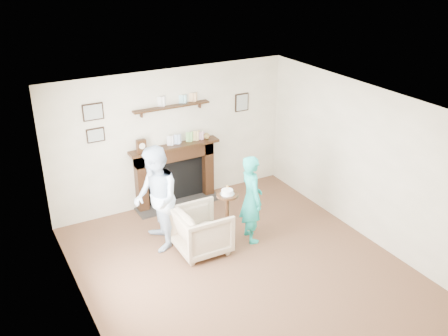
{
  "coord_description": "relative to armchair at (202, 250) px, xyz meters",
  "views": [
    {
      "loc": [
        -3.22,
        -5.28,
        4.44
      ],
      "look_at": [
        0.19,
        0.9,
        1.25
      ],
      "focal_mm": 40.0,
      "sensor_mm": 36.0,
      "label": 1
    }
  ],
  "objects": [
    {
      "name": "ground",
      "position": [
        0.3,
        -0.72,
        0.0
      ],
      "size": [
        5.0,
        5.0,
        0.0
      ],
      "primitive_type": "plane",
      "color": "brown",
      "rests_on": "ground"
    },
    {
      "name": "room_shell",
      "position": [
        0.3,
        -0.02,
        1.62
      ],
      "size": [
        4.54,
        5.02,
        2.52
      ],
      "color": "beige",
      "rests_on": "ground"
    },
    {
      "name": "armchair",
      "position": [
        0.0,
        0.0,
        0.0
      ],
      "size": [
        0.81,
        0.79,
        0.72
      ],
      "primitive_type": "imported",
      "rotation": [
        0.0,
        0.0,
        1.56
      ],
      "color": "tan",
      "rests_on": "ground"
    },
    {
      "name": "man",
      "position": [
        -0.55,
        0.45,
        0.0
      ],
      "size": [
        0.76,
        0.91,
        1.69
      ],
      "primitive_type": "imported",
      "rotation": [
        0.0,
        0.0,
        -1.73
      ],
      "color": "silver",
      "rests_on": "ground"
    },
    {
      "name": "woman",
      "position": [
        0.85,
        -0.07,
        0.0
      ],
      "size": [
        0.43,
        0.58,
        1.47
      ],
      "primitive_type": "imported",
      "rotation": [
        0.0,
        0.0,
        1.41
      ],
      "color": "teal",
      "rests_on": "ground"
    },
    {
      "name": "pedestal_table",
      "position": [
        0.39,
        -0.1,
        0.67
      ],
      "size": [
        0.34,
        0.34,
        1.08
      ],
      "color": "black",
      "rests_on": "ground"
    }
  ]
}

